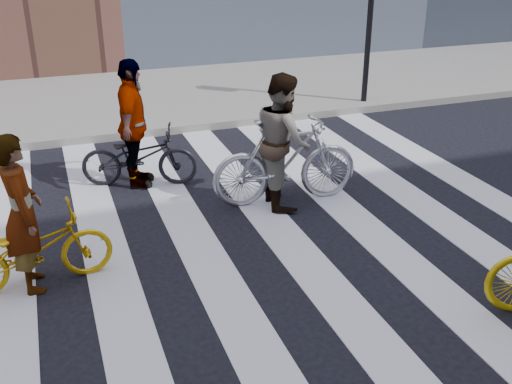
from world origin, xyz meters
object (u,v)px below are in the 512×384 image
bike_yellow_left (34,250)px  bike_silver_mid (285,161)px  rider_left (22,214)px  rider_rear (133,125)px  bike_dark_rear (139,157)px  rider_mid (283,140)px

bike_yellow_left → bike_silver_mid: size_ratio=0.80×
rider_left → rider_rear: 2.86m
bike_yellow_left → rider_rear: size_ratio=0.87×
bike_dark_rear → rider_left: (-1.61, -2.40, 0.43)m
bike_yellow_left → bike_silver_mid: bike_silver_mid is taller
bike_dark_rear → rider_rear: size_ratio=0.90×
bike_yellow_left → rider_left: bearing=84.0°
rider_left → rider_mid: (3.39, 1.08, 0.05)m
bike_yellow_left → bike_silver_mid: 3.57m
bike_yellow_left → rider_mid: 3.55m
bike_yellow_left → rider_mid: rider_mid is taller
bike_silver_mid → bike_dark_rear: bike_silver_mid is taller
bike_silver_mid → rider_mid: (-0.05, 0.00, 0.31)m
bike_silver_mid → rider_rear: 2.33m
bike_silver_mid → bike_dark_rear: size_ratio=1.21×
rider_left → rider_mid: rider_mid is taller
bike_silver_mid → rider_rear: bearing=60.2°
bike_silver_mid → rider_rear: (-1.89, 1.32, 0.34)m
bike_dark_rear → rider_rear: rider_rear is taller
rider_left → rider_mid: 3.56m
bike_dark_rear → rider_mid: bearing=-109.9°
bike_yellow_left → bike_silver_mid: bearing=-78.3°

